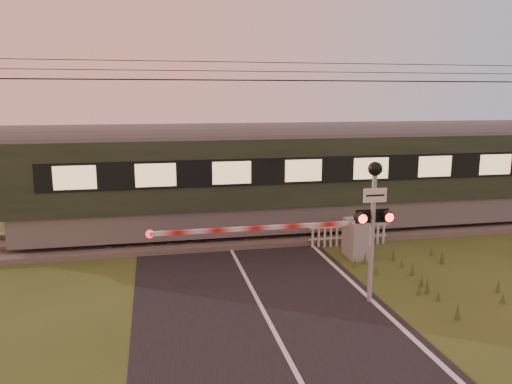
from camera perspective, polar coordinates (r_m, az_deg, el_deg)
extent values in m
plane|color=#34471B|center=(11.96, 0.91, -13.65)|extent=(160.00, 160.00, 0.00)
cube|color=black|center=(11.95, 0.91, -13.61)|extent=(6.00, 140.00, 0.02)
cube|color=#47423D|center=(17.96, -3.67, -4.98)|extent=(140.00, 3.40, 0.24)
cube|color=slate|center=(17.22, -3.33, -4.98)|extent=(140.00, 0.08, 0.14)
cube|color=slate|center=(18.59, -3.99, -3.79)|extent=(140.00, 0.08, 0.14)
cube|color=#2D2116|center=(17.92, -3.67, -4.58)|extent=(0.24, 2.20, 0.06)
cylinder|color=black|center=(16.98, -3.75, 12.68)|extent=(120.00, 0.02, 0.02)
cylinder|color=black|center=(17.58, -4.03, 12.61)|extent=(120.00, 0.02, 0.02)
cylinder|color=black|center=(17.31, -3.92, 14.63)|extent=(120.00, 0.02, 0.02)
cylinder|color=black|center=(17.29, -3.90, 13.64)|extent=(120.00, 0.02, 0.02)
cube|color=slate|center=(18.27, 4.06, -2.32)|extent=(18.75, 2.48, 0.93)
cube|color=black|center=(17.97, 4.13, 2.74)|extent=(19.54, 2.70, 2.33)
cylinder|color=#4C4C4F|center=(17.85, 4.18, 6.44)|extent=(19.54, 0.94, 0.94)
cube|color=#FFD893|center=(16.63, 5.45, 2.46)|extent=(16.80, 0.04, 0.73)
cube|color=gray|center=(15.96, 11.42, -5.22)|extent=(0.59, 0.92, 1.19)
cylinder|color=gray|center=(15.89, 10.88, -5.27)|extent=(0.13, 0.13, 1.19)
cube|color=gray|center=(16.06, 13.44, -3.32)|extent=(0.97, 0.17, 0.17)
cube|color=red|center=(14.87, -0.09, -4.16)|extent=(6.15, 0.12, 0.12)
cylinder|color=red|center=(14.58, -12.05, -4.71)|extent=(0.24, 0.04, 0.24)
cylinder|color=gray|center=(12.34, 13.11, -5.35)|extent=(0.12, 0.12, 3.15)
cube|color=white|center=(12.03, 13.45, -0.37)|extent=(0.58, 0.03, 0.34)
sphere|color=black|center=(11.98, 13.46, 2.59)|extent=(0.34, 0.34, 0.34)
cube|color=black|center=(12.19, 13.23, -2.74)|extent=(0.79, 0.06, 0.06)
cylinder|color=#FF140C|center=(11.89, 12.12, -3.03)|extent=(0.21, 0.02, 0.21)
cylinder|color=#FF140C|center=(12.18, 15.02, -2.84)|extent=(0.21, 0.02, 0.21)
cube|color=black|center=(12.23, 13.13, -2.69)|extent=(0.84, 0.02, 0.34)
cube|color=silver|center=(17.16, 10.50, -5.11)|extent=(2.75, 0.04, 0.06)
cube|color=silver|center=(17.06, 10.54, -3.87)|extent=(2.75, 0.04, 0.06)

